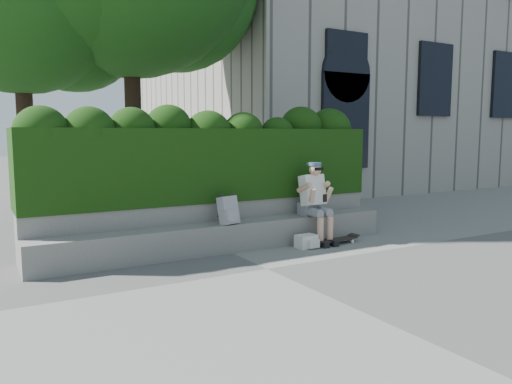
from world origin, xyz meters
TOP-DOWN VIEW (x-y plane):
  - ground at (0.00, 0.00)m, footprint 80.00×80.00m
  - bench_ledge at (0.00, 1.25)m, footprint 6.00×0.45m
  - planter_wall at (0.00, 1.73)m, footprint 6.00×0.50m
  - hedge at (0.00, 1.95)m, footprint 6.00×1.00m
  - person at (1.60, 1.07)m, footprint 0.40×0.76m
  - skateboard at (1.84, 0.75)m, footprint 0.83×0.28m
  - backpack_plaid at (-0.02, 1.15)m, footprint 0.33×0.23m
  - backpack_ground at (1.23, 0.78)m, footprint 0.34×0.25m

SIDE VIEW (x-z plane):
  - ground at x=0.00m, z-range 0.00..0.00m
  - skateboard at x=1.84m, z-range 0.03..0.11m
  - backpack_ground at x=1.23m, z-range 0.00..0.22m
  - bench_ledge at x=0.00m, z-range 0.00..0.45m
  - planter_wall at x=0.00m, z-range 0.00..0.75m
  - backpack_plaid at x=-0.02m, z-range 0.45..0.89m
  - person at x=1.60m, z-range 0.06..1.44m
  - hedge at x=0.00m, z-range 0.75..1.95m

